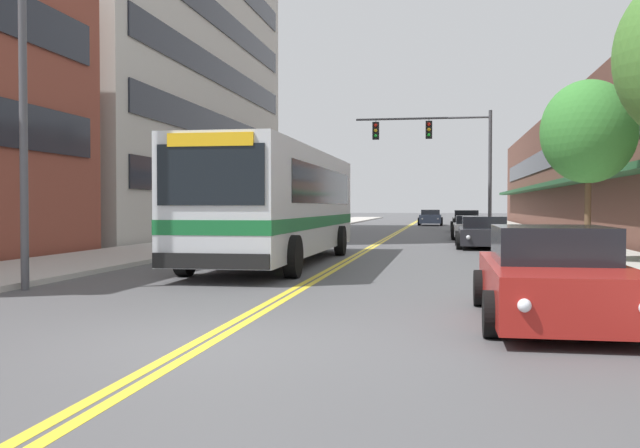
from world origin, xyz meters
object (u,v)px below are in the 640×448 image
(car_black_parked_right_end, at_px, (466,222))
(car_white_parked_right_mid, at_px, (472,228))
(car_red_parked_right_foreground, at_px, (552,278))
(car_silver_parked_left_mid, at_px, (279,230))
(fire_hydrant, at_px, (588,258))
(car_charcoal_parked_right_far, at_px, (484,233))
(city_bus, at_px, (280,200))
(car_beige_parked_left_near, at_px, (321,224))
(traffic_signal_mast, at_px, (443,147))
(street_lamp_left_near, at_px, (32,36))
(street_tree_right_mid, at_px, (588,132))
(car_slate_blue_moving_lead, at_px, (431,218))

(car_black_parked_right_end, bearing_deg, car_white_parked_right_mid, -90.14)
(car_red_parked_right_foreground, distance_m, car_white_parked_right_mid, 26.01)
(car_silver_parked_left_mid, height_order, fire_hydrant, car_silver_parked_left_mid)
(car_charcoal_parked_right_far, bearing_deg, city_bus, -126.16)
(car_beige_parked_left_near, bearing_deg, car_white_parked_right_mid, -27.56)
(city_bus, relative_size, traffic_signal_mast, 1.77)
(car_red_parked_right_foreground, relative_size, street_lamp_left_near, 0.56)
(traffic_signal_mast, relative_size, fire_hydrant, 8.10)
(car_white_parked_right_mid, bearing_deg, car_red_parked_right_foreground, -89.59)
(car_red_parked_right_foreground, height_order, street_lamp_left_near, street_lamp_left_near)
(street_tree_right_mid, height_order, fire_hydrant, street_tree_right_mid)
(car_slate_blue_moving_lead, height_order, traffic_signal_mast, traffic_signal_mast)
(car_silver_parked_left_mid, relative_size, traffic_signal_mast, 0.61)
(fire_hydrant, bearing_deg, car_white_parked_right_mid, 94.68)
(car_charcoal_parked_right_far, bearing_deg, traffic_signal_mast, 100.82)
(car_slate_blue_moving_lead, xyz_separation_m, street_tree_right_mid, (5.13, -41.02, 3.10))
(car_silver_parked_left_mid, height_order, car_white_parked_right_mid, car_silver_parked_left_mid)
(street_tree_right_mid, bearing_deg, city_bus, -176.79)
(car_red_parked_right_foreground, height_order, car_charcoal_parked_right_far, car_red_parked_right_foreground)
(city_bus, distance_m, car_black_parked_right_end, 27.15)
(car_silver_parked_left_mid, bearing_deg, car_beige_parked_left_near, 89.72)
(car_slate_blue_moving_lead, bearing_deg, car_black_parked_right_end, -80.35)
(car_charcoal_parked_right_far, distance_m, car_black_parked_right_end, 17.78)
(street_lamp_left_near, xyz_separation_m, street_tree_right_mid, (11.93, 8.04, -1.27))
(car_charcoal_parked_right_far, bearing_deg, fire_hydrant, -83.39)
(car_beige_parked_left_near, height_order, car_slate_blue_moving_lead, car_slate_blue_moving_lead)
(city_bus, relative_size, fire_hydrant, 14.37)
(car_red_parked_right_foreground, height_order, car_slate_blue_moving_lead, car_red_parked_right_foreground)
(city_bus, distance_m, street_lamp_left_near, 8.80)
(car_silver_parked_left_mid, relative_size, street_lamp_left_near, 0.50)
(traffic_signal_mast, height_order, fire_hydrant, traffic_signal_mast)
(car_slate_blue_moving_lead, xyz_separation_m, traffic_signal_mast, (1.09, -24.33, 4.09))
(car_beige_parked_left_near, relative_size, car_white_parked_right_mid, 0.95)
(car_red_parked_right_foreground, xyz_separation_m, street_lamp_left_near, (-9.53, 2.14, 4.37))
(car_black_parked_right_end, bearing_deg, fire_hydrant, -86.90)
(city_bus, relative_size, car_silver_parked_left_mid, 2.91)
(car_white_parked_right_mid, relative_size, street_lamp_left_near, 0.52)
(traffic_signal_mast, bearing_deg, fire_hydrant, -81.71)
(car_charcoal_parked_right_far, bearing_deg, car_black_parked_right_end, 90.52)
(car_black_parked_right_end, bearing_deg, street_lamp_left_near, -105.42)
(traffic_signal_mast, height_order, street_lamp_left_near, street_lamp_left_near)
(car_beige_parked_left_near, xyz_separation_m, car_slate_blue_moving_lead, (5.97, 20.75, 0.04))
(car_slate_blue_moving_lead, bearing_deg, car_silver_parked_left_mid, -100.89)
(city_bus, distance_m, car_silver_parked_left_mid, 10.54)
(car_slate_blue_moving_lead, relative_size, fire_hydrant, 5.07)
(city_bus, distance_m, car_beige_parked_left_near, 20.93)
(car_beige_parked_left_near, distance_m, street_lamp_left_near, 28.67)
(car_white_parked_right_mid, relative_size, traffic_signal_mast, 0.64)
(city_bus, height_order, street_lamp_left_near, street_lamp_left_near)
(fire_hydrant, bearing_deg, car_black_parked_right_end, 93.10)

